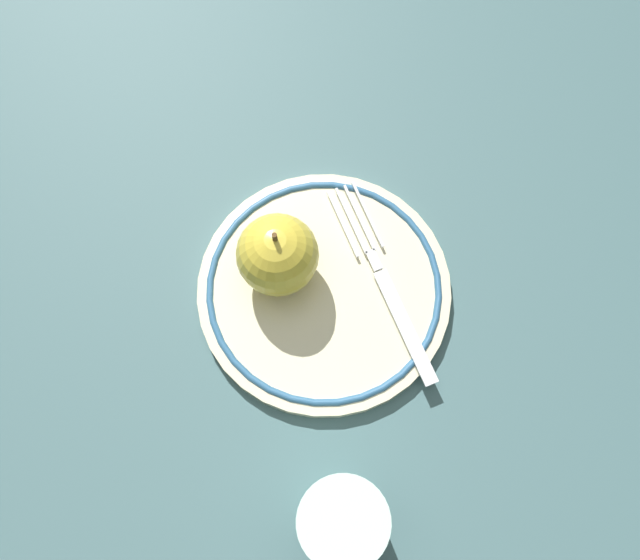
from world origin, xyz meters
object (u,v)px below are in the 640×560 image
object	(u,v)px
drinking_glass	(342,522)
plate	(320,290)
apple_red_whole	(277,255)
fork	(387,287)

from	to	relation	value
drinking_glass	plate	bearing A→B (deg)	65.64
apple_red_whole	fork	world-z (taller)	apple_red_whole
fork	drinking_glass	xyz separation A→B (m)	(-0.13, -0.15, 0.03)
plate	fork	distance (m)	0.06
plate	apple_red_whole	size ratio (longest dim) A/B	2.84
plate	drinking_glass	size ratio (longest dim) A/B	2.35
apple_red_whole	drinking_glass	distance (m)	0.21
plate	drinking_glass	world-z (taller)	drinking_glass
plate	fork	world-z (taller)	fork
plate	fork	xyz separation A→B (m)	(0.05, -0.03, 0.01)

